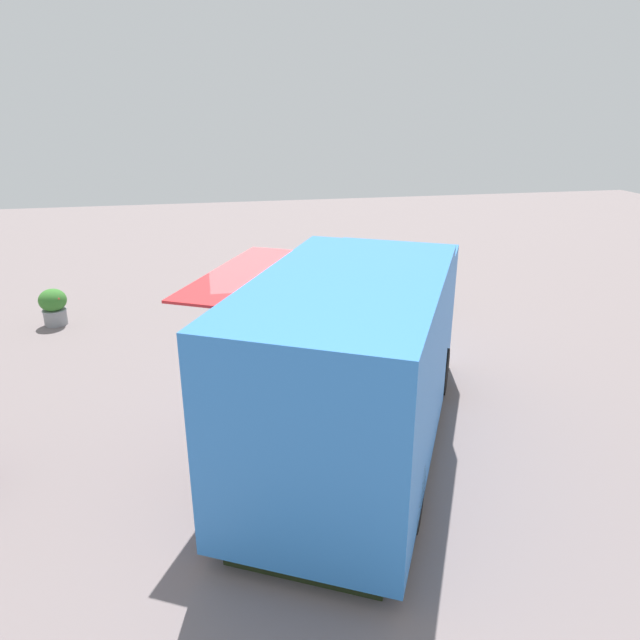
% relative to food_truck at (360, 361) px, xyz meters
% --- Properties ---
extents(ground_plane, '(40.00, 40.00, 0.00)m').
position_rel_food_truck_xyz_m(ground_plane, '(-0.56, 0.43, -1.22)').
color(ground_plane, slate).
extents(food_truck, '(4.46, 5.78, 2.52)m').
position_rel_food_truck_xyz_m(food_truck, '(0.00, 0.00, 0.00)').
color(food_truck, '#327BD2').
rests_on(food_truck, ground_plane).
extents(planter_flowering_near, '(0.54, 0.54, 0.76)m').
position_rel_food_truck_xyz_m(planter_flowering_near, '(-4.98, 5.53, -0.81)').
color(planter_flowering_near, gray).
rests_on(planter_flowering_near, ground_plane).
extents(planter_flowering_far, '(0.46, 0.46, 0.62)m').
position_rel_food_truck_xyz_m(planter_flowering_far, '(2.92, 4.98, -0.91)').
color(planter_flowering_far, '#41545D').
rests_on(planter_flowering_far, ground_plane).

